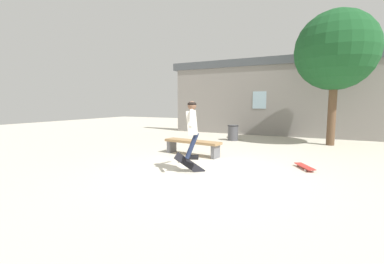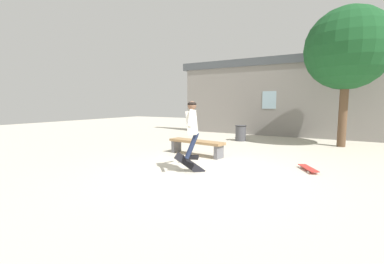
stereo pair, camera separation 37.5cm
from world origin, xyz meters
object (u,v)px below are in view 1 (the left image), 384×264
object	(u,v)px
park_bench	(192,144)
skateboard_resting	(305,166)
tree_right	(336,51)
trash_bin	(233,132)
skater	(192,125)
skateboard_flipping	(190,164)

from	to	relation	value
park_bench	skateboard_resting	world-z (taller)	park_bench
tree_right	trash_bin	bearing A→B (deg)	-173.26
tree_right	skater	distance (m)	7.44
skateboard_flipping	skateboard_resting	xyz separation A→B (m)	(2.55, 1.58, -0.12)
skateboard_flipping	skater	bearing A→B (deg)	-39.28
skateboard_flipping	tree_right	bearing A→B (deg)	33.27
park_bench	skateboard_resting	xyz separation A→B (m)	(3.40, -0.32, -0.30)
park_bench	tree_right	bearing A→B (deg)	54.44
skateboard_resting	skater	bearing A→B (deg)	93.21
tree_right	park_bench	distance (m)	6.85
skater	park_bench	bearing A→B (deg)	92.83
tree_right	park_bench	bearing A→B (deg)	-133.93
tree_right	skateboard_resting	xyz separation A→B (m)	(-0.74, -4.62, -3.66)
skater	skateboard_flipping	size ratio (longest dim) A/B	2.08
tree_right	skater	xyz separation A→B (m)	(-3.21, -6.21, -2.55)
trash_bin	skateboard_flipping	bearing A→B (deg)	-83.38
skateboard_flipping	skateboard_resting	distance (m)	3.00
skater	skateboard_resting	xyz separation A→B (m)	(2.47, 1.59, -1.11)
tree_right	skateboard_flipping	size ratio (longest dim) A/B	7.88
tree_right	skateboard_resting	bearing A→B (deg)	-99.06
trash_bin	skater	xyz separation A→B (m)	(0.74, -5.74, 0.80)
park_bench	skateboard_flipping	bearing A→B (deg)	-57.33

